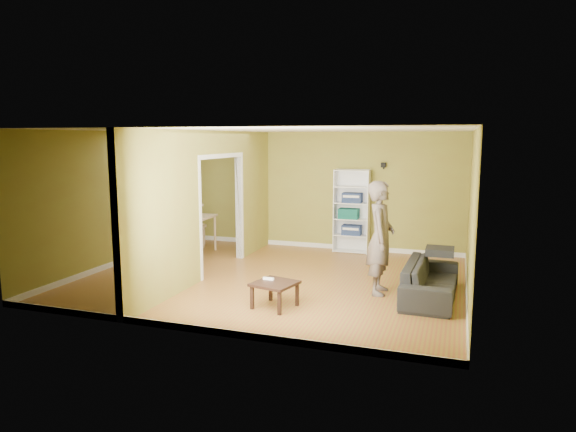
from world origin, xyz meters
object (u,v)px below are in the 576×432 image
(dining_table, at_px, (182,219))
(chair_left, at_px, (149,226))
(chair_near, at_px, (166,234))
(chair_far, at_px, (197,225))
(person, at_px, (381,228))
(bookshelf, at_px, (352,211))
(coffee_table, at_px, (275,286))
(sofa, at_px, (431,275))

(dining_table, xyz_separation_m, chair_left, (-0.83, -0.02, -0.20))
(chair_left, distance_m, chair_near, 1.05)
(dining_table, bearing_deg, chair_far, 91.25)
(person, bearing_deg, chair_near, 74.58)
(dining_table, relative_size, chair_far, 1.29)
(chair_near, bearing_deg, person, -9.29)
(person, xyz_separation_m, chair_left, (-5.34, 1.61, -0.53))
(dining_table, bearing_deg, bookshelf, 19.81)
(bookshelf, distance_m, coffee_table, 4.14)
(person, relative_size, chair_far, 2.11)
(coffee_table, bearing_deg, chair_left, 144.88)
(sofa, height_order, chair_left, chair_left)
(bookshelf, bearing_deg, chair_left, -163.51)
(dining_table, height_order, chair_near, chair_near)
(dining_table, distance_m, chair_left, 0.85)
(chair_far, bearing_deg, chair_left, 15.69)
(chair_left, bearing_deg, dining_table, 109.55)
(coffee_table, relative_size, chair_left, 0.55)
(sofa, bearing_deg, chair_left, 77.34)
(coffee_table, distance_m, chair_left, 4.89)
(dining_table, distance_m, chair_near, 0.70)
(sofa, xyz_separation_m, chair_near, (-5.31, 0.95, 0.15))
(chair_near, distance_m, chair_far, 1.32)
(sofa, relative_size, person, 0.91)
(bookshelf, bearing_deg, coffee_table, -94.19)
(chair_far, bearing_deg, coffee_table, 108.22)
(sofa, distance_m, chair_left, 6.34)
(sofa, relative_size, bookshelf, 1.07)
(bookshelf, height_order, chair_near, bookshelf)
(chair_far, bearing_deg, sofa, 132.73)
(coffee_table, distance_m, chair_near, 3.85)
(dining_table, relative_size, chair_near, 1.25)
(person, height_order, coffee_table, person)
(chair_left, xyz_separation_m, chair_far, (0.81, 0.68, -0.02))
(bookshelf, bearing_deg, person, -70.06)
(dining_table, xyz_separation_m, chair_near, (0.00, -0.66, -0.21))
(sofa, height_order, dining_table, dining_table)
(chair_left, relative_size, chair_far, 1.04)
(dining_table, bearing_deg, chair_left, -178.45)
(person, relative_size, bookshelf, 1.18)
(person, height_order, chair_left, person)
(sofa, height_order, chair_near, chair_near)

